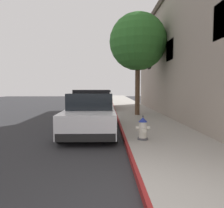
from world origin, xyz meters
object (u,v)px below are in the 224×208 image
at_px(street_tree, 138,42).
at_px(fire_hydrant, 143,129).
at_px(parked_car_silver_ahead, 100,100).
at_px(police_cruiser, 91,113).

bearing_deg(street_tree, fire_hydrant, -96.53).
xyz_separation_m(parked_car_silver_ahead, street_tree, (2.34, -4.41, 3.67)).
xyz_separation_m(police_cruiser, street_tree, (2.44, 4.08, 3.66)).
bearing_deg(fire_hydrant, street_tree, 83.47).
xyz_separation_m(police_cruiser, fire_hydrant, (1.74, -2.03, -0.24)).
bearing_deg(police_cruiser, fire_hydrant, -49.28).
bearing_deg(street_tree, parked_car_silver_ahead, 117.95).
bearing_deg(fire_hydrant, police_cruiser, 130.72).
distance_m(police_cruiser, parked_car_silver_ahead, 8.49).
distance_m(police_cruiser, fire_hydrant, 2.68).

